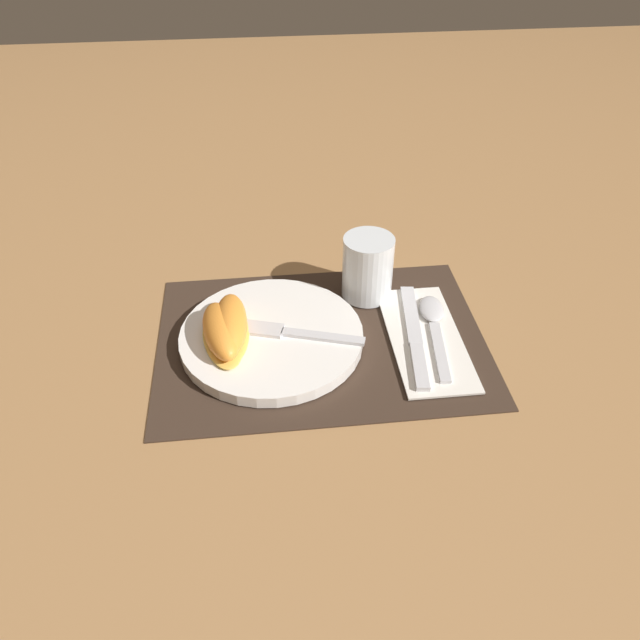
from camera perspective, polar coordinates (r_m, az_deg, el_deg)
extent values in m
plane|color=#A37547|center=(0.84, 0.12, -1.84)|extent=(3.00, 3.00, 0.00)
cube|color=#38281E|center=(0.84, 0.12, -1.74)|extent=(0.44, 0.31, 0.00)
cylinder|color=white|center=(0.83, -4.46, -1.33)|extent=(0.24, 0.24, 0.02)
cylinder|color=silver|center=(0.89, 4.38, 4.83)|extent=(0.07, 0.07, 0.09)
cylinder|color=yellow|center=(0.91, 4.29, 3.17)|extent=(0.06, 0.06, 0.03)
cube|color=white|center=(0.85, 9.59, -1.61)|extent=(0.09, 0.22, 0.00)
cube|color=silver|center=(0.80, 9.09, -4.17)|extent=(0.03, 0.09, 0.01)
cube|color=silver|center=(0.88, 8.33, 0.49)|extent=(0.03, 0.13, 0.01)
cube|color=silver|center=(0.82, 10.89, -2.85)|extent=(0.03, 0.11, 0.01)
ellipsoid|color=silver|center=(0.89, 10.17, 1.02)|extent=(0.04, 0.06, 0.01)
cube|color=silver|center=(0.81, 0.35, -1.53)|extent=(0.11, 0.05, 0.00)
cube|color=silver|center=(0.83, -5.69, -0.77)|extent=(0.07, 0.05, 0.00)
ellipsoid|color=#F7C656|center=(0.83, -8.09, -0.99)|extent=(0.05, 0.12, 0.01)
ellipsoid|color=orange|center=(0.82, -8.19, -0.15)|extent=(0.04, 0.12, 0.04)
ellipsoid|color=#F7C656|center=(0.81, -8.91, -1.79)|extent=(0.07, 0.12, 0.01)
ellipsoid|color=orange|center=(0.80, -9.01, -0.98)|extent=(0.06, 0.12, 0.04)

